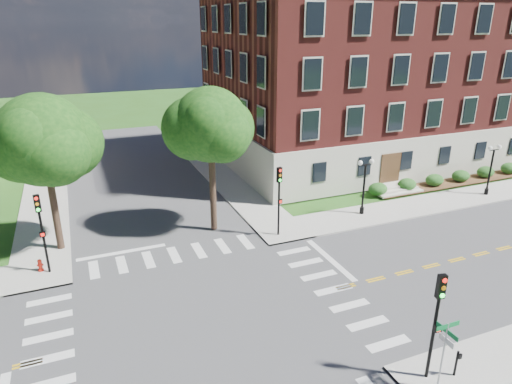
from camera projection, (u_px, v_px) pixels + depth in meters
name	position (u px, v px, depth m)	size (l,w,h in m)	color
ground	(207.00, 321.00, 22.42)	(160.00, 160.00, 0.00)	#295217
road_ew	(207.00, 321.00, 22.42)	(90.00, 12.00, 0.01)	#3D3D3F
road_ns	(207.00, 321.00, 22.42)	(12.00, 90.00, 0.01)	#3D3D3F
sidewalk_ne	(322.00, 183.00, 41.15)	(34.00, 34.00, 0.12)	#9E9B93
crosswalk_east	(333.00, 290.00, 24.97)	(2.20, 10.20, 0.02)	silver
stop_bar_east	(330.00, 260.00, 28.13)	(0.40, 5.50, 0.00)	silver
main_building	(367.00, 77.00, 47.00)	(30.60, 22.40, 16.50)	beige
shrub_row	(459.00, 183.00, 41.33)	(18.00, 2.00, 1.30)	#1C4517
tree_c	(43.00, 140.00, 26.83)	(5.53, 5.53, 9.87)	black
tree_d	(211.00, 125.00, 29.46)	(4.93, 4.93, 9.86)	black
traffic_signal_se	(437.00, 314.00, 17.66)	(0.36, 0.41, 4.80)	black
traffic_signal_ne	(279.00, 193.00, 30.05)	(0.37, 0.43, 4.80)	black
traffic_signal_nw	(41.00, 224.00, 25.45)	(0.36, 0.41, 4.80)	black
twin_lamp_west	(364.00, 183.00, 33.69)	(1.36, 0.36, 4.23)	black
twin_lamp_east	(491.00, 167.00, 37.46)	(1.36, 0.36, 4.23)	black
street_sign_pole	(445.00, 344.00, 17.37)	(1.10, 1.10, 3.10)	gray
push_button_post	(457.00, 362.00, 18.57)	(0.14, 0.21, 1.20)	black
fire_hydrant	(40.00, 265.00, 26.53)	(0.35, 0.35, 0.75)	#AE190D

